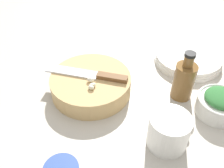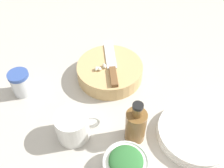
{
  "view_description": "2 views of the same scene",
  "coord_description": "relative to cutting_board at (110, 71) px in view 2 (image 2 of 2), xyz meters",
  "views": [
    {
      "loc": [
        0.36,
        0.37,
        0.5
      ],
      "look_at": [
        0.07,
        -0.03,
        0.06
      ],
      "focal_mm": 40.0,
      "sensor_mm": 36.0,
      "label": 1
    },
    {
      "loc": [
        -0.27,
        0.43,
        0.64
      ],
      "look_at": [
        0.04,
        -0.03,
        0.06
      ],
      "focal_mm": 40.0,
      "sensor_mm": 36.0,
      "label": 2
    }
  ],
  "objects": [
    {
      "name": "ground_plane",
      "position": [
        -0.09,
        0.1,
        -0.03
      ],
      "size": [
        5.0,
        5.0,
        0.0
      ],
      "primitive_type": "plane",
      "color": "#B2ADA3"
    },
    {
      "name": "spice_jar",
      "position": [
        0.2,
        0.22,
        0.02
      ],
      "size": [
        0.07,
        0.07,
        0.09
      ],
      "color": "silver",
      "rests_on": "ground_plane"
    },
    {
      "name": "herb_bowl",
      "position": [
        -0.23,
        0.27,
        0.01
      ],
      "size": [
        0.12,
        0.12,
        0.07
      ],
      "color": "silver",
      "rests_on": "ground_plane"
    },
    {
      "name": "oil_bottle",
      "position": [
        -0.2,
        0.17,
        0.03
      ],
      "size": [
        0.06,
        0.06,
        0.15
      ],
      "color": "brown",
      "rests_on": "ground_plane"
    },
    {
      "name": "cutting_board",
      "position": [
        0.0,
        0.0,
        0.0
      ],
      "size": [
        0.23,
        0.23,
        0.05
      ],
      "color": "tan",
      "rests_on": "ground_plane"
    },
    {
      "name": "chef_knife",
      "position": [
        -0.01,
        -0.0,
        0.03
      ],
      "size": [
        0.17,
        0.2,
        0.01
      ],
      "rotation": [
        0.0,
        0.0,
        3.83
      ],
      "color": "brown",
      "rests_on": "cutting_board"
    },
    {
      "name": "plate_stack",
      "position": [
        -0.34,
        0.07,
        -0.01
      ],
      "size": [
        0.22,
        0.22,
        0.03
      ],
      "color": "silver",
      "rests_on": "ground_plane"
    },
    {
      "name": "coffee_mug",
      "position": [
        -0.05,
        0.26,
        0.02
      ],
      "size": [
        0.11,
        0.11,
        0.09
      ],
      "color": "silver",
      "rests_on": "ground_plane"
    },
    {
      "name": "garlic_cloves",
      "position": [
        0.02,
        0.03,
        0.03
      ],
      "size": [
        0.04,
        0.05,
        0.01
      ],
      "color": "#EBE5C8",
      "rests_on": "cutting_board"
    }
  ]
}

